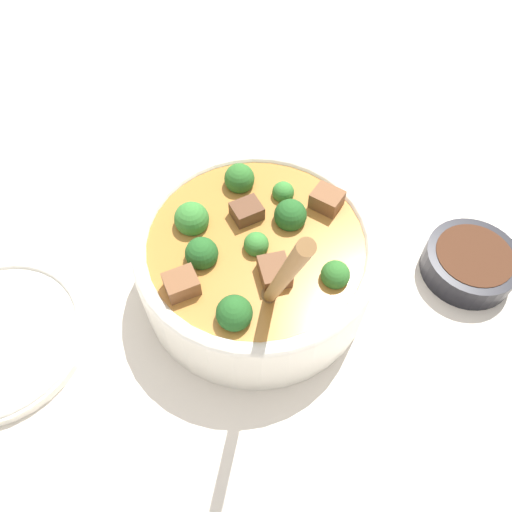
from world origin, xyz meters
name	(u,v)px	position (x,y,z in m)	size (l,w,h in m)	color
ground_plane	(256,284)	(0.00, 0.00, 0.00)	(4.00, 4.00, 0.00)	silver
stew_bowl	(256,259)	(0.00, 0.00, 0.05)	(0.28, 0.26, 0.28)	white
condiment_bowl	(470,262)	(-0.01, 0.25, 0.02)	(0.11, 0.11, 0.04)	black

